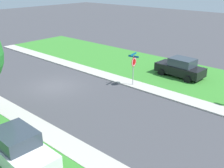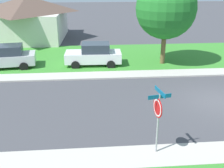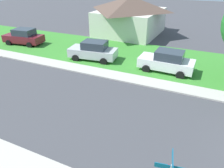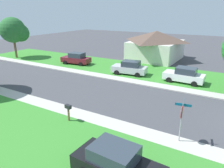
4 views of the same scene
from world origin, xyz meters
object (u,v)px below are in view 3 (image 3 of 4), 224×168
object	(u,v)px
car_maroon_behind_trees	(24,37)
house_right_setback	(130,15)
car_silver_near_corner	(93,51)
car_white_across_road	(167,61)

from	to	relation	value
car_maroon_behind_trees	house_right_setback	world-z (taller)	house_right_setback
car_silver_near_corner	house_right_setback	world-z (taller)	house_right_setback
car_silver_near_corner	house_right_setback	distance (m)	10.27
car_silver_near_corner	house_right_setback	size ratio (longest dim) A/B	0.48
car_white_across_road	car_silver_near_corner	distance (m)	6.59
car_silver_near_corner	car_maroon_behind_trees	world-z (taller)	same
car_white_across_road	car_maroon_behind_trees	xyz separation A→B (m)	(0.74, 15.83, 0.00)
car_silver_near_corner	car_maroon_behind_trees	size ratio (longest dim) A/B	1.00
car_maroon_behind_trees	car_silver_near_corner	bearing A→B (deg)	-95.45
house_right_setback	car_maroon_behind_trees	bearing A→B (deg)	135.64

